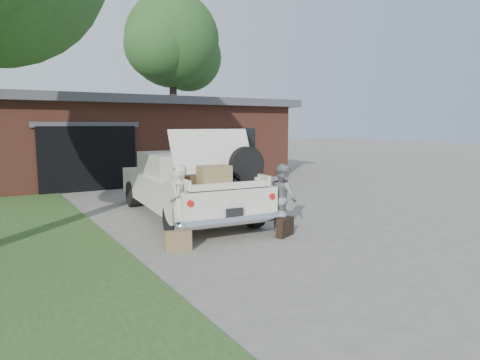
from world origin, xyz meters
TOP-DOWN VIEW (x-y plane):
  - ground at (0.00, 0.00)m, footprint 90.00×90.00m
  - house at (0.98, 11.47)m, footprint 12.80×7.80m
  - tree_right at (5.60, 17.34)m, footprint 6.36×5.53m
  - sedan at (-0.33, 2.56)m, footprint 2.54×5.61m
  - woman_left at (-1.48, 0.42)m, footprint 0.55×0.65m
  - woman_right at (0.78, 0.14)m, footprint 0.64×0.77m
  - suitcase_left at (-1.70, -0.05)m, footprint 0.50×0.26m
  - suitcase_right at (0.56, -0.24)m, footprint 0.51×0.34m

SIDE VIEW (x-z plane):
  - ground at x=0.00m, z-range 0.00..0.00m
  - suitcase_left at x=-1.70m, z-range 0.00..0.37m
  - suitcase_right at x=0.56m, z-range 0.00..0.38m
  - woman_right at x=0.78m, z-range 0.00..1.44m
  - woman_left at x=-1.48m, z-range 0.00..1.51m
  - sedan at x=-0.33m, z-range -0.28..1.88m
  - house at x=0.98m, z-range 0.02..3.32m
  - tree_right at x=5.60m, z-range 1.90..11.85m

